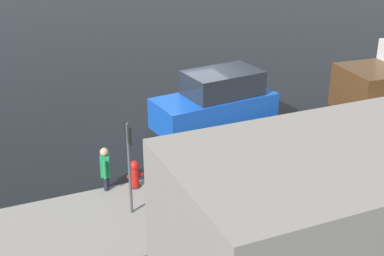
% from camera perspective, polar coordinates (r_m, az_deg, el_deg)
% --- Properties ---
extents(ground_plane, '(60.00, 60.00, 0.00)m').
position_cam_1_polar(ground_plane, '(17.72, 0.21, -0.21)').
color(ground_plane, black).
extents(kerb_strip, '(24.00, 3.20, 0.04)m').
position_cam_1_polar(kerb_strip, '(14.38, 7.02, -6.31)').
color(kerb_strip, gray).
rests_on(kerb_strip, ground).
extents(moving_hatchback, '(4.06, 2.11, 2.06)m').
position_cam_1_polar(moving_hatchback, '(17.17, 2.62, 2.66)').
color(moving_hatchback, blue).
rests_on(moving_hatchback, ground).
extents(fire_hydrant, '(0.42, 0.31, 0.80)m').
position_cam_1_polar(fire_hydrant, '(14.17, -6.13, -4.98)').
color(fire_hydrant, red).
rests_on(fire_hydrant, ground).
extents(pedestrian, '(0.33, 0.55, 1.22)m').
position_cam_1_polar(pedestrian, '(14.07, -9.24, -4.10)').
color(pedestrian, '#1E8C4C').
rests_on(pedestrian, ground).
extents(metal_railing, '(9.60, 0.04, 1.05)m').
position_cam_1_polar(metal_railing, '(14.26, 15.15, -4.01)').
color(metal_railing, '#B7BABF').
rests_on(metal_railing, ground).
extents(sign_post, '(0.07, 0.44, 2.40)m').
position_cam_1_polar(sign_post, '(12.53, -6.75, -2.96)').
color(sign_post, '#4C4C51').
rests_on(sign_post, ground).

